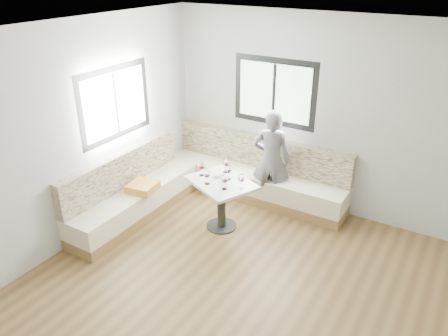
% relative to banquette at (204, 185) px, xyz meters
% --- Properties ---
extents(room, '(5.01, 5.01, 2.81)m').
position_rel_banquette_xyz_m(room, '(1.51, -1.55, 1.08)').
color(room, brown).
rests_on(room, ground).
extents(banquette, '(2.90, 2.80, 0.95)m').
position_rel_banquette_xyz_m(banquette, '(0.00, 0.00, 0.00)').
color(banquette, olive).
rests_on(banquette, ground).
extents(table, '(1.06, 0.97, 0.71)m').
position_rel_banquette_xyz_m(table, '(0.55, -0.39, 0.20)').
color(table, black).
rests_on(table, ground).
extents(person, '(0.64, 0.52, 1.51)m').
position_rel_banquette_xyz_m(person, '(0.86, 0.50, 0.42)').
color(person, '#5E5B63').
rests_on(person, ground).
extents(olive_ramekin, '(0.10, 0.10, 0.04)m').
position_rel_banquette_xyz_m(olive_ramekin, '(0.44, -0.31, 0.40)').
color(olive_ramekin, white).
rests_on(olive_ramekin, table).
extents(wine_glass_a, '(0.09, 0.09, 0.20)m').
position_rel_banquette_xyz_m(wine_glass_a, '(0.23, -0.38, 0.52)').
color(wine_glass_a, white).
rests_on(wine_glass_a, table).
extents(wine_glass_b, '(0.09, 0.09, 0.20)m').
position_rel_banquette_xyz_m(wine_glass_b, '(0.43, -0.55, 0.52)').
color(wine_glass_b, white).
rests_on(wine_glass_b, table).
extents(wine_glass_c, '(0.09, 0.09, 0.20)m').
position_rel_banquette_xyz_m(wine_glass_c, '(0.70, -0.56, 0.52)').
color(wine_glass_c, white).
rests_on(wine_glass_c, table).
extents(wine_glass_d, '(0.09, 0.09, 0.20)m').
position_rel_banquette_xyz_m(wine_glass_d, '(0.60, -0.29, 0.52)').
color(wine_glass_d, white).
rests_on(wine_glass_d, table).
extents(wine_glass_e, '(0.09, 0.09, 0.20)m').
position_rel_banquette_xyz_m(wine_glass_e, '(0.87, -0.42, 0.52)').
color(wine_glass_e, white).
rests_on(wine_glass_e, table).
extents(wine_glass_f, '(0.09, 0.09, 0.20)m').
position_rel_banquette_xyz_m(wine_glass_f, '(0.46, -0.12, 0.52)').
color(wine_glass_f, white).
rests_on(wine_glass_f, table).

